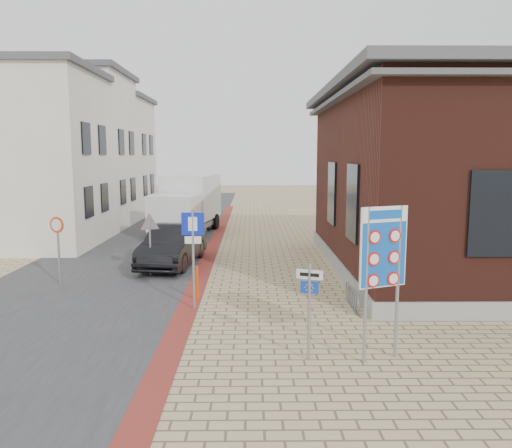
# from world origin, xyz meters

# --- Properties ---
(ground) EXTENTS (120.00, 120.00, 0.00)m
(ground) POSITION_xyz_m (0.00, 0.00, 0.00)
(ground) COLOR tan
(ground) RESTS_ON ground
(road_strip) EXTENTS (7.00, 60.00, 0.02)m
(road_strip) POSITION_xyz_m (-5.50, 15.00, 0.01)
(road_strip) COLOR #38383A
(road_strip) RESTS_ON ground
(curb_strip) EXTENTS (0.60, 40.00, 0.02)m
(curb_strip) POSITION_xyz_m (-2.00, 10.00, 0.01)
(curb_strip) COLOR maroon
(curb_strip) RESTS_ON ground
(brick_building) EXTENTS (13.00, 13.00, 6.80)m
(brick_building) POSITION_xyz_m (8.99, 7.00, 3.49)
(brick_building) COLOR gray
(brick_building) RESTS_ON ground
(townhouse_near) EXTENTS (7.40, 6.40, 8.30)m
(townhouse_near) POSITION_xyz_m (-10.99, 12.00, 4.17)
(townhouse_near) COLOR silver
(townhouse_near) RESTS_ON ground
(townhouse_mid) EXTENTS (7.40, 6.40, 9.10)m
(townhouse_mid) POSITION_xyz_m (-10.99, 18.00, 4.57)
(townhouse_mid) COLOR silver
(townhouse_mid) RESTS_ON ground
(townhouse_far) EXTENTS (7.40, 6.40, 8.30)m
(townhouse_far) POSITION_xyz_m (-10.99, 24.00, 4.17)
(townhouse_far) COLOR silver
(townhouse_far) RESTS_ON ground
(bike_rack) EXTENTS (0.08, 1.80, 0.60)m
(bike_rack) POSITION_xyz_m (2.65, 2.20, 0.26)
(bike_rack) COLOR slate
(bike_rack) RESTS_ON ground
(sedan) EXTENTS (2.23, 4.93, 1.57)m
(sedan) POSITION_xyz_m (-3.25, 7.68, 0.78)
(sedan) COLOR black
(sedan) RESTS_ON ground
(box_truck) EXTENTS (3.38, 6.37, 3.16)m
(box_truck) POSITION_xyz_m (-3.71, 15.83, 1.63)
(box_truck) COLOR slate
(box_truck) RESTS_ON ground
(border_sign) EXTENTS (1.05, 0.45, 3.25)m
(border_sign) POSITION_xyz_m (2.50, -1.50, 2.35)
(border_sign) COLOR gray
(border_sign) RESTS_ON ground
(essen_sign) EXTENTS (0.54, 0.23, 2.07)m
(essen_sign) POSITION_xyz_m (1.00, -1.50, 1.34)
(essen_sign) COLOR gray
(essen_sign) RESTS_ON ground
(parking_sign) EXTENTS (0.62, 0.07, 2.81)m
(parking_sign) POSITION_xyz_m (-1.80, 2.00, 1.94)
(parking_sign) COLOR gray
(parking_sign) RESTS_ON ground
(yield_sign) EXTENTS (0.74, 0.36, 2.20)m
(yield_sign) POSITION_xyz_m (-3.80, 6.00, 1.66)
(yield_sign) COLOR gray
(yield_sign) RESTS_ON ground
(speed_sign) EXTENTS (0.51, 0.22, 2.28)m
(speed_sign) POSITION_xyz_m (-6.56, 4.74, 1.52)
(speed_sign) COLOR gray
(speed_sign) RESTS_ON ground
(bollard) EXTENTS (0.11, 0.11, 1.05)m
(bollard) POSITION_xyz_m (-1.80, 2.80, 0.52)
(bollard) COLOR #DD3D0B
(bollard) RESTS_ON ground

